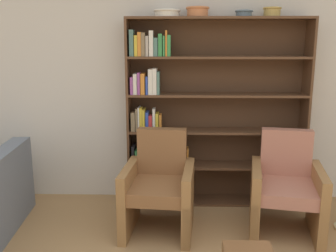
{
  "coord_description": "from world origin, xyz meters",
  "views": [
    {
      "loc": [
        -0.31,
        -1.34,
        1.75
      ],
      "look_at": [
        -0.4,
        2.29,
        0.95
      ],
      "focal_mm": 40.0,
      "sensor_mm": 36.0,
      "label": 1
    }
  ],
  "objects_px": {
    "bookshelf": "(197,117)",
    "armchair_leather": "(159,188)",
    "armchair_cushioned": "(286,189)",
    "bowl_sage": "(198,11)",
    "bowl_brass": "(272,11)",
    "bowl_slate": "(167,13)",
    "bowl_cream": "(244,13)"
  },
  "relations": [
    {
      "from": "bowl_slate",
      "to": "armchair_leather",
      "type": "distance_m",
      "value": 1.77
    },
    {
      "from": "bookshelf",
      "to": "bowl_slate",
      "type": "xyz_separation_m",
      "value": [
        -0.33,
        -0.01,
        1.09
      ]
    },
    {
      "from": "bowl_sage",
      "to": "armchair_cushioned",
      "type": "xyz_separation_m",
      "value": [
        0.83,
        -0.64,
        -1.66
      ]
    },
    {
      "from": "armchair_cushioned",
      "to": "bowl_slate",
      "type": "bearing_deg",
      "value": -18.53
    },
    {
      "from": "bowl_sage",
      "to": "armchair_cushioned",
      "type": "relative_size",
      "value": 0.26
    },
    {
      "from": "bowl_cream",
      "to": "armchair_cushioned",
      "type": "relative_size",
      "value": 0.19
    },
    {
      "from": "bowl_sage",
      "to": "armchair_cushioned",
      "type": "distance_m",
      "value": 1.96
    },
    {
      "from": "bowl_brass",
      "to": "armchair_cushioned",
      "type": "distance_m",
      "value": 1.78
    },
    {
      "from": "bowl_slate",
      "to": "bowl_cream",
      "type": "xyz_separation_m",
      "value": [
        0.78,
        0.0,
        -0.0
      ]
    },
    {
      "from": "bowl_brass",
      "to": "armchair_cushioned",
      "type": "height_order",
      "value": "bowl_brass"
    },
    {
      "from": "bookshelf",
      "to": "armchair_leather",
      "type": "xyz_separation_m",
      "value": [
        -0.39,
        -0.66,
        -0.55
      ]
    },
    {
      "from": "bowl_cream",
      "to": "armchair_leather",
      "type": "relative_size",
      "value": 0.19
    },
    {
      "from": "bowl_slate",
      "to": "bowl_cream",
      "type": "relative_size",
      "value": 1.53
    },
    {
      "from": "bowl_sage",
      "to": "bowl_brass",
      "type": "height_order",
      "value": "bowl_sage"
    },
    {
      "from": "bookshelf",
      "to": "armchair_cushioned",
      "type": "xyz_separation_m",
      "value": [
        0.81,
        -0.66,
        -0.55
      ]
    },
    {
      "from": "bookshelf",
      "to": "armchair_cushioned",
      "type": "height_order",
      "value": "bookshelf"
    },
    {
      "from": "bookshelf",
      "to": "bowl_cream",
      "type": "bearing_deg",
      "value": -1.86
    },
    {
      "from": "bowl_slate",
      "to": "bowl_cream",
      "type": "distance_m",
      "value": 0.78
    },
    {
      "from": "bookshelf",
      "to": "bowl_sage",
      "type": "distance_m",
      "value": 1.1
    },
    {
      "from": "armchair_leather",
      "to": "bookshelf",
      "type": "bearing_deg",
      "value": -115.42
    },
    {
      "from": "armchair_leather",
      "to": "armchair_cushioned",
      "type": "distance_m",
      "value": 1.2
    },
    {
      "from": "armchair_leather",
      "to": "bowl_brass",
      "type": "bearing_deg",
      "value": -145.31
    },
    {
      "from": "bookshelf",
      "to": "bowl_slate",
      "type": "bearing_deg",
      "value": -177.42
    },
    {
      "from": "bowl_cream",
      "to": "armchair_cushioned",
      "type": "distance_m",
      "value": 1.8
    },
    {
      "from": "bookshelf",
      "to": "bowl_sage",
      "type": "relative_size",
      "value": 8.4
    },
    {
      "from": "bowl_brass",
      "to": "armchair_leather",
      "type": "distance_m",
      "value": 2.1
    },
    {
      "from": "bowl_slate",
      "to": "bowl_cream",
      "type": "height_order",
      "value": "bowl_slate"
    },
    {
      "from": "armchair_leather",
      "to": "bowl_sage",
      "type": "bearing_deg",
      "value": -114.97
    },
    {
      "from": "bowl_brass",
      "to": "armchair_leather",
      "type": "xyz_separation_m",
      "value": [
        -1.12,
        -0.64,
        -1.66
      ]
    },
    {
      "from": "bowl_slate",
      "to": "bowl_sage",
      "type": "bearing_deg",
      "value": 0.0
    },
    {
      "from": "bookshelf",
      "to": "bowl_sage",
      "type": "height_order",
      "value": "bowl_sage"
    },
    {
      "from": "bowl_sage",
      "to": "bookshelf",
      "type": "bearing_deg",
      "value": 43.83
    }
  ]
}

